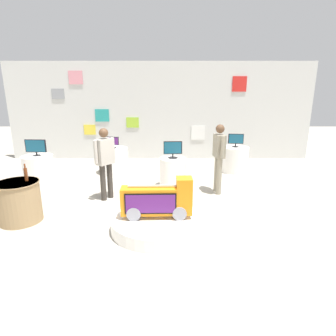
{
  "coord_description": "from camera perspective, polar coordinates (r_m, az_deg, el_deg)",
  "views": [
    {
      "loc": [
        0.29,
        -4.55,
        2.32
      ],
      "look_at": [
        0.32,
        0.73,
        0.86
      ],
      "focal_mm": 29.31,
      "sensor_mm": 36.0,
      "label": 1
    }
  ],
  "objects": [
    {
      "name": "display_pedestal_center_rear",
      "position": [
        6.88,
        0.72,
        -0.98
      ],
      "size": [
        0.66,
        0.66,
        0.76
      ],
      "primitive_type": "cylinder",
      "color": "white",
      "rests_on": "ground"
    },
    {
      "name": "tv_on_right_rear",
      "position": [
        7.76,
        -26.1,
        4.0
      ],
      "size": [
        0.54,
        0.17,
        0.42
      ],
      "color": "black",
      "rests_on": "display_pedestal_right_rear"
    },
    {
      "name": "display_pedestal_right_rear",
      "position": [
        7.89,
        -25.57,
        -0.39
      ],
      "size": [
        0.78,
        0.78,
        0.76
      ],
      "primitive_type": "cylinder",
      "color": "white",
      "rests_on": "ground"
    },
    {
      "name": "tv_on_left_rear",
      "position": [
        8.4,
        13.65,
        5.77
      ],
      "size": [
        0.45,
        0.18,
        0.39
      ],
      "color": "black",
      "rests_on": "display_pedestal_left_rear"
    },
    {
      "name": "novelty_firetruck_tv",
      "position": [
        4.73,
        -2.38,
        -6.94
      ],
      "size": [
        1.22,
        0.36,
        0.71
      ],
      "color": "gray",
      "rests_on": "main_display_pedestal"
    },
    {
      "name": "tv_on_far_right",
      "position": [
        8.16,
        -11.68,
        5.34
      ],
      "size": [
        0.36,
        0.18,
        0.33
      ],
      "color": "black",
      "rests_on": "display_pedestal_far_right"
    },
    {
      "name": "side_table_round",
      "position": [
        5.76,
        -28.83,
        -6.18
      ],
      "size": [
        0.78,
        0.78,
        0.76
      ],
      "color": "#9E7F56",
      "rests_on": "ground"
    },
    {
      "name": "display_pedestal_far_right",
      "position": [
        8.28,
        -11.48,
        1.52
      ],
      "size": [
        0.85,
        0.85,
        0.76
      ],
      "primitive_type": "cylinder",
      "color": "white",
      "rests_on": "ground"
    },
    {
      "name": "tv_on_center_rear",
      "position": [
        6.73,
        0.73,
        3.95
      ],
      "size": [
        0.46,
        0.23,
        0.42
      ],
      "color": "black",
      "rests_on": "display_pedestal_center_rear"
    },
    {
      "name": "back_wall_display",
      "position": [
        9.82,
        -2.06,
        11.62
      ],
      "size": [
        10.62,
        0.13,
        3.35
      ],
      "color": "silver",
      "rests_on": "ground"
    },
    {
      "name": "display_pedestal_left_rear",
      "position": [
        8.52,
        13.39,
        1.8
      ],
      "size": [
        0.82,
        0.82,
        0.76
      ],
      "primitive_type": "cylinder",
      "color": "white",
      "rests_on": "ground"
    },
    {
      "name": "shopper_browsing_rear",
      "position": [
        6.45,
        10.26,
        2.97
      ],
      "size": [
        0.24,
        0.56,
        1.63
      ],
      "color": "gray",
      "rests_on": "ground"
    },
    {
      "name": "shopper_browsing_near_truck",
      "position": [
        6.13,
        -13.23,
        1.9
      ],
      "size": [
        0.39,
        0.47,
        1.6
      ],
      "color": "#38332D",
      "rests_on": "ground"
    },
    {
      "name": "bottle_on_side_table",
      "position": [
        5.62,
        -27.74,
        -1.14
      ],
      "size": [
        0.06,
        0.06,
        0.32
      ],
      "color": "brown",
      "rests_on": "side_table_round"
    },
    {
      "name": "main_display_pedestal",
      "position": [
        4.9,
        -2.59,
        -11.33
      ],
      "size": [
        1.6,
        1.6,
        0.23
      ],
      "primitive_type": "cylinder",
      "color": "white",
      "rests_on": "ground"
    },
    {
      "name": "ground_plane",
      "position": [
        5.11,
        -3.58,
        -11.6
      ],
      "size": [
        30.0,
        30.0,
        0.0
      ],
      "primitive_type": "plane",
      "color": "#A8A091"
    }
  ]
}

